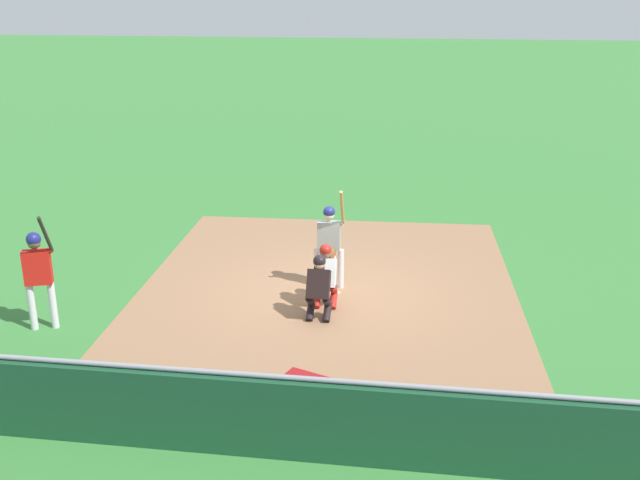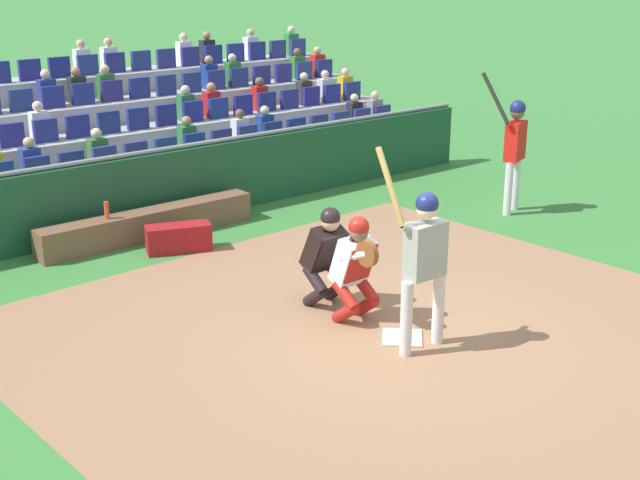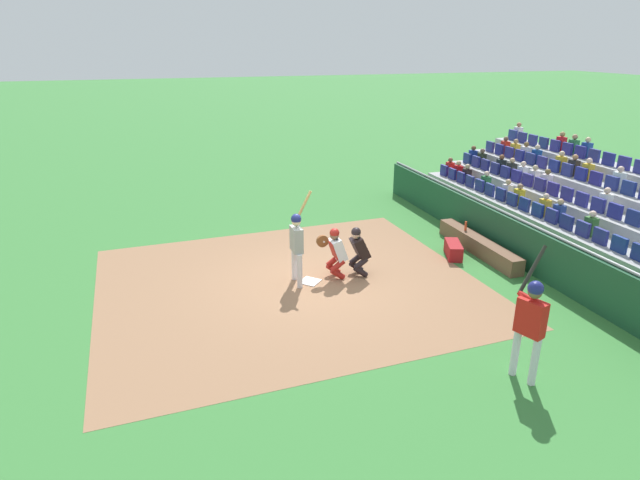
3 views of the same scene
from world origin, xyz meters
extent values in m
plane|color=#387A37|center=(0.00, 0.00, 0.00)|extent=(160.00, 160.00, 0.00)
cube|color=#956B4C|center=(0.00, 0.50, 0.00)|extent=(8.08, 9.12, 0.01)
cube|color=white|center=(0.00, 0.00, 0.02)|extent=(0.62, 0.62, 0.02)
cylinder|color=silver|center=(-0.22, 0.32, 0.42)|extent=(0.13, 0.13, 0.84)
cylinder|color=silver|center=(0.27, 0.32, 0.42)|extent=(0.13, 0.13, 0.84)
cube|color=#959994|center=(0.02, 0.32, 1.14)|extent=(0.47, 0.22, 0.59)
sphere|color=beige|center=(0.02, 0.32, 1.58)|extent=(0.22, 0.22, 0.22)
sphere|color=navy|center=(0.02, 0.32, 1.64)|extent=(0.24, 0.24, 0.24)
cylinder|color=#959994|center=(0.08, 0.29, 1.42)|extent=(0.50, 0.14, 0.14)
cylinder|color=#959994|center=(0.26, 0.29, 1.42)|extent=(0.18, 0.15, 0.13)
cylinder|color=#AF8848|center=(0.31, 0.07, 1.82)|extent=(0.07, 0.45, 0.78)
sphere|color=black|center=(0.32, 0.27, 1.44)|extent=(0.06, 0.06, 0.06)
cylinder|color=#A91F18|center=(-0.08, -0.69, 0.15)|extent=(0.14, 0.39, 0.34)
cylinder|color=#A91F18|center=(-0.08, -0.69, 0.37)|extent=(0.14, 0.38, 0.33)
cylinder|color=#A91F18|center=(0.24, -0.68, 0.15)|extent=(0.14, 0.39, 0.34)
cylinder|color=#A91F18|center=(0.24, -0.68, 0.37)|extent=(0.14, 0.38, 0.33)
cube|color=silver|center=(0.08, -0.74, 0.74)|extent=(0.42, 0.42, 0.60)
cube|color=#A91F18|center=(0.08, -0.62, 0.74)|extent=(0.38, 0.21, 0.45)
sphere|color=brown|center=(0.08, -0.65, 1.11)|extent=(0.22, 0.22, 0.22)
cube|color=black|center=(0.08, -0.65, 1.11)|extent=(0.20, 0.11, 0.20)
sphere|color=#A91F18|center=(0.08, -0.65, 1.17)|extent=(0.24, 0.24, 0.24)
cylinder|color=brown|center=(0.20, -0.38, 0.95)|extent=(0.07, 0.30, 0.30)
cylinder|color=silver|center=(0.23, -0.56, 0.88)|extent=(0.16, 0.40, 0.22)
cylinder|color=black|center=(-0.12, -1.28, 0.15)|extent=(0.15, 0.39, 0.34)
cylinder|color=black|center=(-0.12, -1.28, 0.37)|extent=(0.15, 0.38, 0.33)
cylinder|color=black|center=(0.20, -1.28, 0.15)|extent=(0.15, 0.39, 0.34)
cylinder|color=black|center=(0.20, -1.28, 0.37)|extent=(0.15, 0.38, 0.33)
cube|color=black|center=(0.04, -1.31, 0.73)|extent=(0.43, 0.46, 0.60)
cube|color=black|center=(0.04, -1.19, 0.73)|extent=(0.38, 0.25, 0.44)
sphere|color=tan|center=(0.04, -1.19, 1.09)|extent=(0.22, 0.22, 0.22)
cube|color=black|center=(0.04, -1.19, 1.09)|extent=(0.20, 0.13, 0.20)
sphere|color=black|center=(0.04, -1.19, 1.15)|extent=(0.24, 0.24, 0.24)
cube|color=#1A492D|center=(0.00, -5.52, 0.57)|extent=(13.55, 0.24, 1.15)
cylinder|color=gray|center=(0.00, -5.52, 1.19)|extent=(13.55, 0.07, 0.07)
cube|color=brown|center=(0.40, -4.97, 0.22)|extent=(3.46, 0.40, 0.44)
cylinder|color=#D24A28|center=(1.07, -4.96, 0.57)|extent=(0.07, 0.07, 0.26)
cube|color=maroon|center=(0.36, -4.17, 0.20)|extent=(0.99, 0.67, 0.39)
cylinder|color=silver|center=(-5.07, -2.42, 0.44)|extent=(0.17, 0.17, 0.89)
cylinder|color=silver|center=(-4.73, -2.30, 0.44)|extent=(0.17, 0.17, 0.89)
cube|color=red|center=(-4.90, -2.36, 1.20)|extent=(0.52, 0.36, 0.63)
sphere|color=brown|center=(-4.90, -2.36, 1.67)|extent=(0.23, 0.23, 0.23)
sphere|color=navy|center=(-4.90, -2.36, 1.74)|extent=(0.26, 0.26, 0.26)
cylinder|color=red|center=(-4.84, -2.36, 1.50)|extent=(0.51, 0.20, 0.14)
cylinder|color=red|center=(-4.66, -2.30, 1.50)|extent=(0.16, 0.10, 0.13)
cylinder|color=#282721|center=(-4.55, -2.54, 1.91)|extent=(0.17, 0.54, 0.79)
sphere|color=black|center=(-4.60, -2.31, 1.53)|extent=(0.06, 0.06, 0.06)
cube|color=#A0A0A1|center=(0.00, -7.95, 0.21)|extent=(15.53, 1.02, 0.42)
cube|color=navy|center=(-2.17, -7.80, 0.63)|extent=(0.44, 0.10, 0.42)
cube|color=navy|center=(-1.55, -7.80, 0.63)|extent=(0.44, 0.10, 0.42)
cube|color=navy|center=(-0.93, -7.80, 0.63)|extent=(0.44, 0.10, 0.42)
cube|color=navy|center=(-0.31, -7.80, 0.63)|extent=(0.44, 0.10, 0.42)
cube|color=#356C31|center=(-0.31, -8.05, 0.68)|extent=(0.32, 0.22, 0.52)
sphere|color=beige|center=(-0.31, -8.05, 1.04)|extent=(0.19, 0.19, 0.19)
cube|color=navy|center=(0.31, -7.80, 0.63)|extent=(0.44, 0.10, 0.42)
cube|color=navy|center=(0.93, -7.80, 0.63)|extent=(0.44, 0.10, 0.42)
cube|color=navy|center=(0.93, -8.05, 0.68)|extent=(0.32, 0.22, 0.52)
sphere|color=tan|center=(0.93, -8.05, 1.04)|extent=(0.19, 0.19, 0.19)
cube|color=navy|center=(1.55, -7.80, 0.63)|extent=(0.44, 0.10, 0.42)
cube|color=gold|center=(1.55, -8.05, 0.68)|extent=(0.32, 0.22, 0.52)
sphere|color=beige|center=(1.55, -8.05, 1.04)|extent=(0.19, 0.19, 0.19)
cube|color=navy|center=(2.17, -7.80, 0.63)|extent=(0.44, 0.10, 0.42)
cube|color=navy|center=(2.79, -7.80, 0.63)|extent=(0.44, 0.10, 0.42)
cube|color=gold|center=(2.79, -8.05, 0.68)|extent=(0.32, 0.22, 0.52)
sphere|color=#9E7858|center=(2.79, -8.05, 1.04)|extent=(0.19, 0.19, 0.19)
cube|color=navy|center=(3.42, -7.80, 0.63)|extent=(0.44, 0.10, 0.42)
cube|color=silver|center=(3.42, -8.05, 0.68)|extent=(0.32, 0.22, 0.52)
sphere|color=tan|center=(3.42, -8.05, 1.04)|extent=(0.19, 0.19, 0.19)
cube|color=navy|center=(4.04, -7.80, 0.63)|extent=(0.44, 0.10, 0.42)
cube|color=navy|center=(4.66, -7.80, 0.63)|extent=(0.44, 0.10, 0.42)
cube|color=#286B38|center=(4.66, -8.05, 0.68)|extent=(0.32, 0.22, 0.52)
sphere|color=beige|center=(4.66, -8.05, 1.04)|extent=(0.19, 0.19, 0.19)
cube|color=navy|center=(5.28, -7.80, 0.63)|extent=(0.44, 0.10, 0.42)
cube|color=navy|center=(5.90, -7.80, 0.63)|extent=(0.44, 0.10, 0.42)
cube|color=black|center=(5.90, -8.05, 0.68)|extent=(0.32, 0.22, 0.52)
sphere|color=tan|center=(5.90, -8.05, 1.04)|extent=(0.19, 0.19, 0.19)
cube|color=navy|center=(6.52, -7.80, 0.63)|extent=(0.44, 0.10, 0.42)
cube|color=red|center=(6.52, -8.05, 0.68)|extent=(0.32, 0.22, 0.52)
sphere|color=tan|center=(6.52, -8.05, 1.04)|extent=(0.19, 0.19, 0.19)
cube|color=navy|center=(7.14, -7.80, 0.63)|extent=(0.44, 0.10, 0.42)
cube|color=red|center=(7.14, -8.05, 0.68)|extent=(0.32, 0.22, 0.52)
sphere|color=brown|center=(7.14, -8.05, 1.04)|extent=(0.19, 0.19, 0.19)
cube|color=#A0A0A1|center=(0.00, -8.98, 0.42)|extent=(15.53, 1.02, 0.84)
cube|color=navy|center=(-0.93, -8.82, 1.05)|extent=(0.44, 0.10, 0.42)
cube|color=navy|center=(-0.31, -8.82, 1.05)|extent=(0.44, 0.10, 0.42)
cube|color=navy|center=(0.31, -8.82, 1.05)|extent=(0.44, 0.10, 0.42)
cube|color=white|center=(0.31, -9.08, 1.10)|extent=(0.32, 0.22, 0.52)
sphere|color=beige|center=(0.31, -9.08, 1.46)|extent=(0.19, 0.19, 0.19)
cube|color=navy|center=(0.93, -8.82, 1.05)|extent=(0.44, 0.10, 0.42)
cube|color=navy|center=(1.55, -8.82, 1.05)|extent=(0.44, 0.10, 0.42)
cube|color=navy|center=(2.17, -8.82, 1.05)|extent=(0.44, 0.10, 0.42)
cube|color=navy|center=(2.79, -8.82, 1.05)|extent=(0.44, 0.10, 0.42)
cube|color=silver|center=(2.79, -9.08, 1.10)|extent=(0.32, 0.22, 0.52)
sphere|color=brown|center=(2.79, -9.08, 1.46)|extent=(0.19, 0.19, 0.19)
cube|color=navy|center=(3.42, -8.82, 1.05)|extent=(0.44, 0.10, 0.42)
cube|color=silver|center=(3.42, -9.08, 1.10)|extent=(0.32, 0.22, 0.52)
sphere|color=#CAB18A|center=(3.42, -9.08, 1.46)|extent=(0.19, 0.19, 0.19)
cube|color=navy|center=(4.04, -8.82, 1.05)|extent=(0.44, 0.10, 0.42)
cube|color=silver|center=(4.04, -9.08, 1.10)|extent=(0.32, 0.22, 0.52)
sphere|color=beige|center=(4.04, -9.08, 1.46)|extent=(0.19, 0.19, 0.19)
cube|color=navy|center=(4.66, -8.82, 1.05)|extent=(0.44, 0.10, 0.42)
cube|color=#2A2D28|center=(4.66, -9.08, 1.10)|extent=(0.32, 0.22, 0.52)
sphere|color=#D9A97F|center=(4.66, -9.08, 1.46)|extent=(0.19, 0.19, 0.19)
cube|color=navy|center=(5.28, -8.82, 1.05)|extent=(0.44, 0.10, 0.42)
cube|color=black|center=(5.28, -9.08, 1.10)|extent=(0.32, 0.22, 0.52)
sphere|color=brown|center=(5.28, -9.08, 1.46)|extent=(0.19, 0.19, 0.19)
cube|color=navy|center=(5.90, -8.82, 1.05)|extent=(0.44, 0.10, 0.42)
cube|color=navy|center=(6.52, -8.82, 1.05)|extent=(0.44, 0.10, 0.42)
cube|color=#25301D|center=(6.52, -9.08, 1.10)|extent=(0.32, 0.22, 0.52)
sphere|color=brown|center=(6.52, -9.08, 1.46)|extent=(0.19, 0.19, 0.19)
cube|color=navy|center=(7.14, -8.82, 1.05)|extent=(0.44, 0.10, 0.42)
cube|color=navy|center=(7.14, -9.08, 1.10)|extent=(0.32, 0.22, 0.52)
sphere|color=brown|center=(7.14, -9.08, 1.46)|extent=(0.19, 0.19, 0.19)
cube|color=#A0A0A1|center=(0.00, -10.00, 0.63)|extent=(15.53, 1.02, 1.26)
cube|color=navy|center=(0.31, -9.85, 1.47)|extent=(0.44, 0.10, 0.42)
cube|color=navy|center=(0.93, -9.85, 1.47)|extent=(0.44, 0.10, 0.42)
cube|color=silver|center=(0.93, -10.10, 1.52)|extent=(0.32, 0.22, 0.52)
sphere|color=beige|center=(0.93, -10.10, 1.88)|extent=(0.19, 0.19, 0.19)
cube|color=navy|center=(1.55, -9.85, 1.47)|extent=(0.44, 0.10, 0.42)
cube|color=navy|center=(2.17, -9.85, 1.47)|extent=(0.44, 0.10, 0.42)
cube|color=gold|center=(2.17, -10.10, 1.52)|extent=(0.32, 0.22, 0.52)
sphere|color=beige|center=(2.17, -10.10, 1.88)|extent=(0.19, 0.19, 0.19)
cube|color=navy|center=(2.79, -9.85, 1.47)|extent=(0.44, 0.10, 0.42)
cube|color=#2B282B|center=(2.79, -10.10, 1.52)|extent=(0.32, 0.22, 0.52)
sphere|color=#B07B51|center=(2.79, -10.10, 1.88)|extent=(0.19, 0.19, 0.19)
cube|color=navy|center=(3.42, -9.85, 1.47)|extent=(0.44, 0.10, 0.42)
cube|color=gold|center=(3.42, -10.10, 1.52)|extent=(0.32, 0.22, 0.52)
sphere|color=beige|center=(3.42, -10.10, 1.88)|extent=(0.19, 0.19, 0.19)
cube|color=navy|center=(4.04, -9.85, 1.47)|extent=(0.44, 0.10, 0.42)
cube|color=navy|center=(4.66, -9.85, 1.47)|extent=(0.44, 0.10, 0.42)
cube|color=navy|center=(4.66, -10.10, 1.52)|extent=(0.32, 0.22, 0.52)
sphere|color=beige|center=(4.66, -10.10, 1.88)|extent=(0.19, 0.19, 0.19)
cube|color=navy|center=(5.28, -9.85, 1.47)|extent=(0.44, 0.10, 0.42)
cube|color=silver|center=(5.28, -10.10, 1.52)|extent=(0.32, 0.22, 0.52)
sphere|color=brown|center=(5.28, -10.10, 1.88)|extent=(0.19, 0.19, 0.19)
cube|color=navy|center=(5.90, -9.85, 1.47)|extent=(0.44, 0.10, 0.42)
cube|color=gold|center=(5.90, -10.10, 1.52)|extent=(0.32, 0.22, 0.52)
sphere|color=#A27D53|center=(5.90, -10.10, 1.88)|extent=(0.19, 0.19, 0.19)
cube|color=navy|center=(6.52, -9.85, 1.47)|extent=(0.44, 0.10, 0.42)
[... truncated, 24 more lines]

